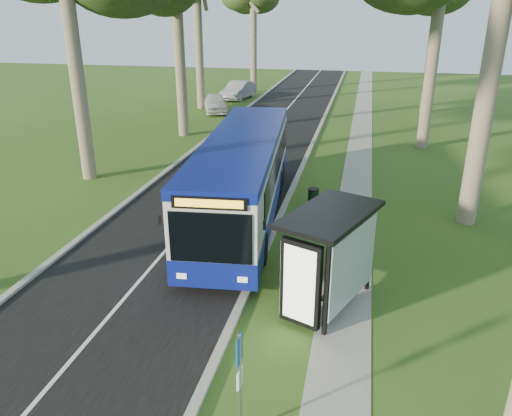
{
  "coord_description": "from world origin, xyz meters",
  "views": [
    {
      "loc": [
        3.1,
        -14.15,
        8.07
      ],
      "look_at": [
        -0.35,
        1.74,
        1.6
      ],
      "focal_mm": 35.0,
      "sensor_mm": 36.0,
      "label": 1
    }
  ],
  "objects_px": {
    "bus_shelter": "(333,248)",
    "car_white": "(215,103)",
    "bus_stop_sign": "(240,374)",
    "car_silver": "(239,90)",
    "bus": "(243,177)",
    "litter_bin": "(313,198)"
  },
  "relations": [
    {
      "from": "bus",
      "to": "bus_stop_sign",
      "type": "bearing_deg",
      "value": -82.09
    },
    {
      "from": "bus_stop_sign",
      "to": "litter_bin",
      "type": "relative_size",
      "value": 2.75
    },
    {
      "from": "litter_bin",
      "to": "bus_stop_sign",
      "type": "bearing_deg",
      "value": -90.38
    },
    {
      "from": "bus",
      "to": "car_white",
      "type": "distance_m",
      "value": 23.23
    },
    {
      "from": "car_white",
      "to": "litter_bin",
      "type": "bearing_deg",
      "value": -83.39
    },
    {
      "from": "car_white",
      "to": "car_silver",
      "type": "bearing_deg",
      "value": 66.95
    },
    {
      "from": "bus",
      "to": "litter_bin",
      "type": "height_order",
      "value": "bus"
    },
    {
      "from": "car_silver",
      "to": "bus_shelter",
      "type": "bearing_deg",
      "value": -62.77
    },
    {
      "from": "car_white",
      "to": "bus_shelter",
      "type": "bearing_deg",
      "value": -88.07
    },
    {
      "from": "bus_shelter",
      "to": "car_silver",
      "type": "bearing_deg",
      "value": 130.65
    },
    {
      "from": "bus",
      "to": "litter_bin",
      "type": "distance_m",
      "value": 3.48
    },
    {
      "from": "bus_stop_sign",
      "to": "bus_shelter",
      "type": "height_order",
      "value": "bus_shelter"
    },
    {
      "from": "bus_stop_sign",
      "to": "car_silver",
      "type": "bearing_deg",
      "value": 106.99
    },
    {
      "from": "bus",
      "to": "car_silver",
      "type": "xyz_separation_m",
      "value": [
        -7.44,
        28.75,
        -0.93
      ]
    },
    {
      "from": "car_silver",
      "to": "bus",
      "type": "bearing_deg",
      "value": -66.44
    },
    {
      "from": "bus",
      "to": "bus_stop_sign",
      "type": "xyz_separation_m",
      "value": [
        2.64,
        -11.13,
        -0.27
      ]
    },
    {
      "from": "car_silver",
      "to": "bus_stop_sign",
      "type": "bearing_deg",
      "value": -66.76
    },
    {
      "from": "bus_stop_sign",
      "to": "car_silver",
      "type": "relative_size",
      "value": 0.47
    },
    {
      "from": "litter_bin",
      "to": "car_white",
      "type": "distance_m",
      "value": 22.73
    },
    {
      "from": "litter_bin",
      "to": "car_silver",
      "type": "distance_m",
      "value": 28.9
    },
    {
      "from": "bus_shelter",
      "to": "car_white",
      "type": "height_order",
      "value": "bus_shelter"
    },
    {
      "from": "bus",
      "to": "car_white",
      "type": "xyz_separation_m",
      "value": [
        -7.72,
        21.89,
        -1.01
      ]
    }
  ]
}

